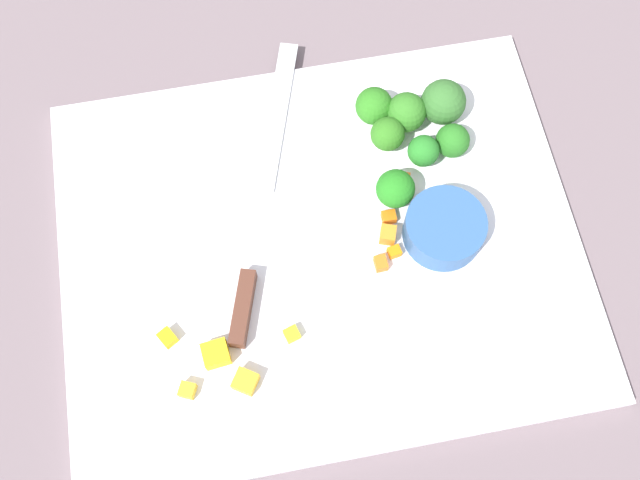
{
  "coord_description": "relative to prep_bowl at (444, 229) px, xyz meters",
  "views": [
    {
      "loc": [
        0.04,
        0.23,
        0.63
      ],
      "look_at": [
        0.0,
        0.0,
        0.02
      ],
      "focal_mm": 40.13,
      "sensor_mm": 36.0,
      "label": 1
    }
  ],
  "objects": [
    {
      "name": "carrot_dice_0",
      "position": [
        0.03,
        -0.05,
        -0.01
      ],
      "size": [
        0.02,
        0.02,
        0.02
      ],
      "primitive_type": "cube",
      "rotation": [
        0.0,
        0.0,
        2.84
      ],
      "color": "orange",
      "rests_on": "cutting_board"
    },
    {
      "name": "carrot_dice_3",
      "position": [
        0.05,
        -0.02,
        -0.01
      ],
      "size": [
        0.01,
        0.01,
        0.01
      ],
      "primitive_type": "cube",
      "rotation": [
        0.0,
        0.0,
        3.12
      ],
      "color": "orange",
      "rests_on": "cutting_board"
    },
    {
      "name": "pepper_dice_0",
      "position": [
        0.26,
        0.05,
        -0.01
      ],
      "size": [
        0.02,
        0.02,
        0.01
      ],
      "primitive_type": "cube",
      "rotation": [
        0.0,
        0.0,
        0.54
      ],
      "color": "yellow",
      "rests_on": "cutting_board"
    },
    {
      "name": "broccoli_floret_0",
      "position": [
        -0.03,
        -0.09,
        0.0
      ],
      "size": [
        0.03,
        0.03,
        0.03
      ],
      "color": "#96B15F",
      "rests_on": "cutting_board"
    },
    {
      "name": "broccoli_floret_5",
      "position": [
        0.0,
        -0.08,
        0.01
      ],
      "size": [
        0.03,
        0.03,
        0.04
      ],
      "color": "#80B957",
      "rests_on": "cutting_board"
    },
    {
      "name": "broccoli_floret_1",
      "position": [
        0.04,
        -0.13,
        0.01
      ],
      "size": [
        0.04,
        0.04,
        0.04
      ],
      "color": "#83C155",
      "rests_on": "cutting_board"
    },
    {
      "name": "broccoli_floret_3",
      "position": [
        0.03,
        -0.1,
        0.01
      ],
      "size": [
        0.03,
        0.03,
        0.04
      ],
      "color": "#98B26A",
      "rests_on": "cutting_board"
    },
    {
      "name": "pepper_dice_4",
      "position": [
        0.2,
        0.1,
        -0.01
      ],
      "size": [
        0.03,
        0.03,
        0.01
      ],
      "primitive_type": "cube",
      "rotation": [
        0.0,
        0.0,
        1.0
      ],
      "color": "yellow",
      "rests_on": "cutting_board"
    },
    {
      "name": "carrot_dice_4",
      "position": [
        0.05,
        -0.01,
        -0.01
      ],
      "size": [
        0.02,
        0.02,
        0.02
      ],
      "primitive_type": "cube",
      "rotation": [
        0.0,
        0.0,
        1.24
      ],
      "color": "orange",
      "rests_on": "cutting_board"
    },
    {
      "name": "broccoli_floret_4",
      "position": [
        0.01,
        -0.12,
        0.01
      ],
      "size": [
        0.04,
        0.04,
        0.04
      ],
      "color": "#97B85C",
      "rests_on": "cutting_board"
    },
    {
      "name": "prep_bowl",
      "position": [
        0.0,
        0.0,
        0.0
      ],
      "size": [
        0.07,
        0.07,
        0.03
      ],
      "primitive_type": "cylinder",
      "color": "#30588E",
      "rests_on": "cutting_board"
    },
    {
      "name": "pepper_dice_1",
      "position": [
        0.22,
        0.08,
        -0.01
      ],
      "size": [
        0.02,
        0.02,
        0.02
      ],
      "primitive_type": "cube",
      "rotation": [
        0.0,
        0.0,
        1.68
      ],
      "color": "yellow",
      "rests_on": "cutting_board"
    },
    {
      "name": "pepper_dice_3",
      "position": [
        0.15,
        0.07,
        -0.01
      ],
      "size": [
        0.02,
        0.01,
        0.01
      ],
      "primitive_type": "cube",
      "rotation": [
        0.0,
        0.0,
        0.29
      ],
      "color": "yellow",
      "rests_on": "cutting_board"
    },
    {
      "name": "broccoli_floret_6",
      "position": [
        0.04,
        -0.04,
        0.01
      ],
      "size": [
        0.04,
        0.04,
        0.04
      ],
      "color": "#93B05E",
      "rests_on": "cutting_board"
    },
    {
      "name": "ground_plane",
      "position": [
        0.11,
        -0.01,
        -0.03
      ],
      "size": [
        4.0,
        4.0,
        0.0
      ],
      "primitive_type": "plane",
      "color": "#6B5C61"
    },
    {
      "name": "chef_knife",
      "position": [
        0.17,
        -0.03,
        -0.01
      ],
      "size": [
        0.11,
        0.31,
        0.02
      ],
      "rotation": [
        0.0,
        0.0,
        4.4
      ],
      "color": "silver",
      "rests_on": "cutting_board"
    },
    {
      "name": "cutting_board",
      "position": [
        0.11,
        -0.01,
        -0.02
      ],
      "size": [
        0.48,
        0.39,
        0.01
      ],
      "primitive_type": "cube",
      "color": "white",
      "rests_on": "ground_plane"
    },
    {
      "name": "carrot_dice_1",
      "position": [
        0.06,
        0.02,
        -0.01
      ],
      "size": [
        0.01,
        0.01,
        0.01
      ],
      "primitive_type": "cube",
      "rotation": [
        0.0,
        0.0,
        0.05
      ],
      "color": "orange",
      "rests_on": "cutting_board"
    },
    {
      "name": "broccoli_floret_2",
      "position": [
        -0.03,
        -0.12,
        0.01
      ],
      "size": [
        0.04,
        0.04,
        0.05
      ],
      "color": "#98BF68",
      "rests_on": "cutting_board"
    },
    {
      "name": "pepper_dice_2",
      "position": [
        0.25,
        0.1,
        -0.01
      ],
      "size": [
        0.02,
        0.02,
        0.01
      ],
      "primitive_type": "cube",
      "rotation": [
        0.0,
        0.0,
        2.72
      ],
      "color": "yellow",
      "rests_on": "cutting_board"
    },
    {
      "name": "carrot_dice_2",
      "position": [
        0.05,
        0.01,
        -0.01
      ],
      "size": [
        0.01,
        0.01,
        0.01
      ],
      "primitive_type": "cube",
      "rotation": [
        0.0,
        0.0,
        1.75
      ],
      "color": "orange",
      "rests_on": "cutting_board"
    }
  ]
}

